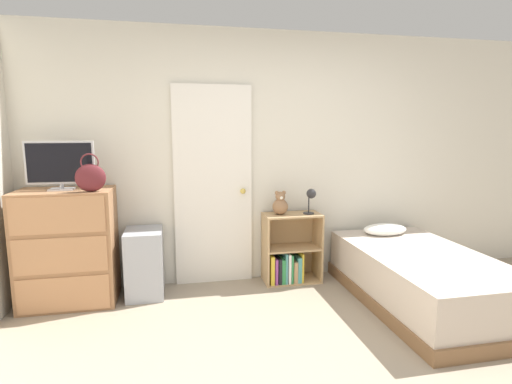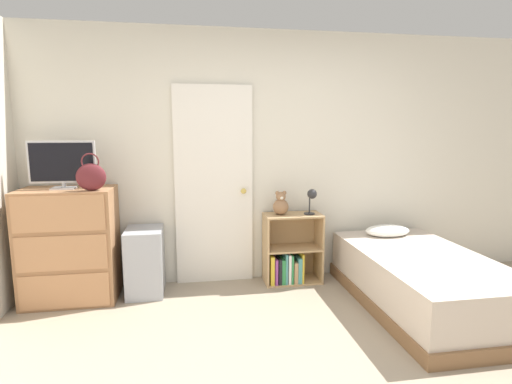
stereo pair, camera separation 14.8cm
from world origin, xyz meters
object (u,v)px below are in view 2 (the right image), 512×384
object	(u,v)px
dresser	(70,245)
teddy_bear	(281,204)
handbag	(91,177)
storage_bin	(145,261)
tv	(62,164)
bed	(422,280)
desk_lamp	(312,197)
bookshelf	(289,257)

from	to	relation	value
dresser	teddy_bear	xyz separation A→B (m)	(2.00, 0.10, 0.30)
handbag	storage_bin	world-z (taller)	handbag
tv	bed	xyz separation A→B (m)	(3.13, -0.66, -1.03)
teddy_bear	desk_lamp	bearing A→B (deg)	-7.97
tv	teddy_bear	bearing A→B (deg)	2.83
dresser	desk_lamp	bearing A→B (deg)	1.34
teddy_bear	desk_lamp	distance (m)	0.32
dresser	bookshelf	world-z (taller)	dresser
storage_bin	bed	size ratio (longest dim) A/B	0.34
teddy_bear	bed	world-z (taller)	teddy_bear
bookshelf	tv	bearing A→B (deg)	-177.38
tv	teddy_bear	xyz separation A→B (m)	(2.01, 0.10, -0.45)
storage_bin	bed	xyz separation A→B (m)	(2.46, -0.70, -0.08)
handbag	desk_lamp	distance (m)	2.08
tv	bookshelf	distance (m)	2.33
bookshelf	bed	distance (m)	1.28
dresser	bed	size ratio (longest dim) A/B	0.56
bookshelf	bed	size ratio (longest dim) A/B	0.39
tv	handbag	distance (m)	0.33
bed	storage_bin	bearing A→B (deg)	164.18
tv	storage_bin	bearing A→B (deg)	3.21
dresser	desk_lamp	xyz separation A→B (m)	(2.31, 0.05, 0.38)
storage_bin	teddy_bear	world-z (taller)	teddy_bear
handbag	bed	distance (m)	3.05
dresser	storage_bin	xyz separation A→B (m)	(0.66, 0.04, -0.20)
dresser	tv	xyz separation A→B (m)	(-0.01, -0.00, 0.75)
handbag	bed	size ratio (longest dim) A/B	0.18
teddy_bear	dresser	bearing A→B (deg)	-177.22
handbag	tv	bearing A→B (deg)	149.60
dresser	bookshelf	distance (m)	2.11
handbag	storage_bin	bearing A→B (deg)	26.46
tv	storage_bin	distance (m)	1.16
bookshelf	desk_lamp	bearing A→B (deg)	-10.29
handbag	dresser	bearing A→B (deg)	147.97
bookshelf	desk_lamp	xyz separation A→B (m)	(0.22, -0.04, 0.63)
tv	dresser	bearing A→B (deg)	10.18
storage_bin	desk_lamp	bearing A→B (deg)	0.65
tv	handbag	bearing A→B (deg)	-30.40
tv	bed	world-z (taller)	tv
tv	bed	bearing A→B (deg)	-11.91
tv	bookshelf	bearing A→B (deg)	2.62
dresser	handbag	bearing A→B (deg)	-32.03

